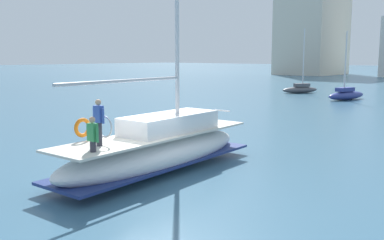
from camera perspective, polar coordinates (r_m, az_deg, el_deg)
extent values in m
plane|color=#38607A|center=(16.35, -6.13, -7.46)|extent=(400.00, 400.00, 0.00)
ellipsoid|color=white|center=(16.95, -4.51, -4.42)|extent=(3.02, 9.74, 1.40)
cube|color=navy|center=(17.02, -4.50, -5.46)|extent=(3.03, 9.55, 0.10)
cube|color=beige|center=(16.80, -4.54, -1.96)|extent=(2.80, 9.24, 0.08)
cube|color=white|center=(17.26, -2.94, -0.35)|extent=(1.96, 4.42, 0.70)
cylinder|color=silver|center=(17.56, -2.00, 15.49)|extent=(0.16, 0.16, 10.29)
cylinder|color=#B7B7BC|center=(15.35, -8.88, 5.11)|extent=(0.49, 5.76, 0.12)
cylinder|color=silver|center=(20.16, 3.94, 1.25)|extent=(0.90, 0.12, 0.06)
torus|color=orange|center=(15.80, -14.21, -0.98)|extent=(0.19, 0.71, 0.70)
cylinder|color=#33333D|center=(14.76, -12.12, -1.84)|extent=(0.20, 0.20, 0.80)
cube|color=#3351AD|center=(14.66, -12.20, 0.78)|extent=(0.33, 0.22, 0.56)
sphere|color=tan|center=(14.61, -12.25, 2.29)|extent=(0.20, 0.20, 0.20)
cylinder|color=#3351AD|center=(14.83, -12.74, 0.65)|extent=(0.09, 0.09, 0.50)
cylinder|color=#3351AD|center=(14.50, -11.64, 0.51)|extent=(0.09, 0.09, 0.50)
cylinder|color=#33333D|center=(13.94, -12.90, -3.41)|extent=(0.20, 0.20, 0.35)
cube|color=#338C4C|center=(13.85, -12.96, -1.57)|extent=(0.33, 0.22, 0.56)
sphere|color=tan|center=(13.79, -13.01, 0.03)|extent=(0.20, 0.20, 0.20)
cylinder|color=#338C4C|center=(14.03, -13.52, -1.67)|extent=(0.09, 0.09, 0.50)
cylinder|color=#338C4C|center=(13.69, -12.37, -1.88)|extent=(0.09, 0.09, 0.50)
torus|color=silver|center=(14.88, -11.44, -0.88)|extent=(0.76, 0.11, 0.76)
ellipsoid|color=#4C4C51|center=(54.10, 14.01, 3.86)|extent=(3.32, 4.72, 0.77)
cube|color=#4C4C51|center=(54.19, 14.25, 4.48)|extent=(1.57, 2.03, 0.40)
cylinder|color=silver|center=(54.14, 14.48, 7.94)|extent=(0.12, 0.12, 6.95)
ellipsoid|color=navy|center=(47.21, 19.65, 3.05)|extent=(2.54, 5.55, 0.87)
cube|color=navy|center=(46.95, 19.49, 3.81)|extent=(1.32, 2.30, 0.40)
cylinder|color=silver|center=(46.72, 19.56, 7.28)|extent=(0.14, 0.14, 6.08)
cube|color=beige|center=(110.81, 15.61, 12.70)|extent=(12.33, 16.43, 26.58)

